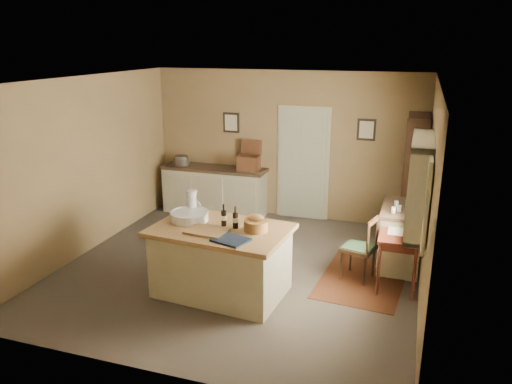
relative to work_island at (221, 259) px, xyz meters
The scene contains 16 objects.
ground 0.88m from the work_island, 91.29° to the left, with size 5.00×5.00×0.00m, color brown.
wall_back 3.35m from the work_island, 90.29° to the left, with size 5.00×0.10×2.70m, color olive.
wall_front 1.97m from the work_island, 90.54° to the right, with size 5.00×0.10×2.70m, color olive.
wall_left 2.76m from the work_island, 163.70° to the left, with size 0.10×5.00×2.70m, color olive.
wall_right 2.73m from the work_island, 16.51° to the left, with size 0.10×5.00×2.70m, color olive.
ceiling 2.34m from the work_island, 91.29° to the left, with size 5.00×5.00×0.00m, color silver.
door 3.27m from the work_island, 84.06° to the left, with size 0.97×0.06×2.11m, color #AAB095.
framed_prints 3.45m from the work_island, 86.73° to the left, with size 2.82×0.02×0.38m.
window 2.69m from the work_island, 12.56° to the left, with size 0.25×1.99×1.12m.
work_island is the anchor object (origin of this frame).
sideboard 3.21m from the work_island, 114.00° to the left, with size 2.00×0.57×1.18m.
rug 2.03m from the work_island, 28.37° to the left, with size 1.10×1.60×0.01m, color #4C2512.
writing_desk 2.39m from the work_island, 23.42° to the left, with size 0.52×0.85×0.82m.
desk_chair 1.91m from the work_island, 30.53° to the left, with size 0.42×0.42×0.90m, color black, non-canonical shape.
right_cabinet 2.71m from the work_island, 36.30° to the left, with size 0.59×1.05×0.99m.
shelving_unit 3.59m from the work_island, 48.69° to the left, with size 0.35×0.94×2.09m.
Camera 1 is at (2.31, -6.23, 3.19)m, focal length 35.00 mm.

